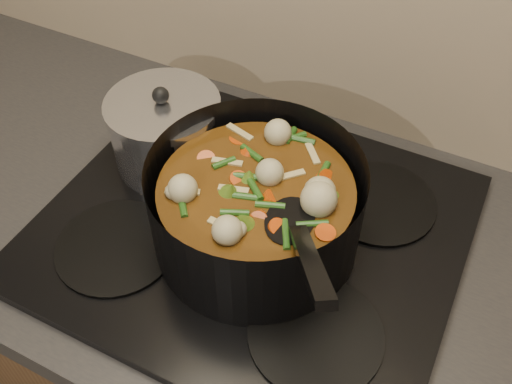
% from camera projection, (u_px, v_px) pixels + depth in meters
% --- Properties ---
extents(counter, '(2.64, 0.64, 0.91)m').
position_uv_depth(counter, '(253.00, 365.00, 1.22)').
color(counter, brown).
rests_on(counter, ground).
extents(stovetop, '(0.62, 0.54, 0.03)m').
position_uv_depth(stovetop, '(252.00, 228.00, 0.88)').
color(stovetop, black).
rests_on(stovetop, counter).
extents(stockpot, '(0.38, 0.39, 0.22)m').
position_uv_depth(stockpot, '(256.00, 209.00, 0.81)').
color(stockpot, black).
rests_on(stockpot, stovetop).
extents(saucepan, '(0.18, 0.18, 0.15)m').
position_uv_depth(saucepan, '(166.00, 132.00, 0.93)').
color(saucepan, silver).
rests_on(saucepan, stovetop).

